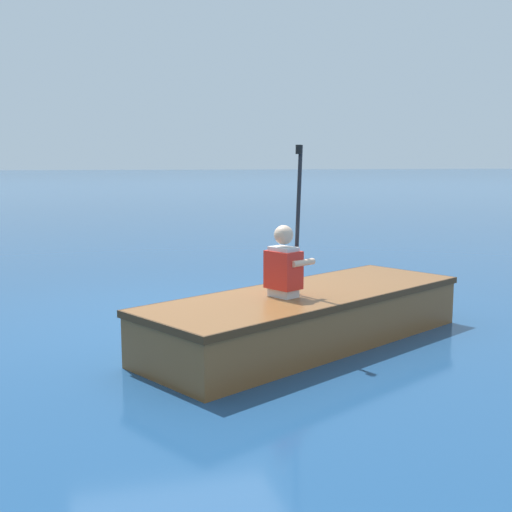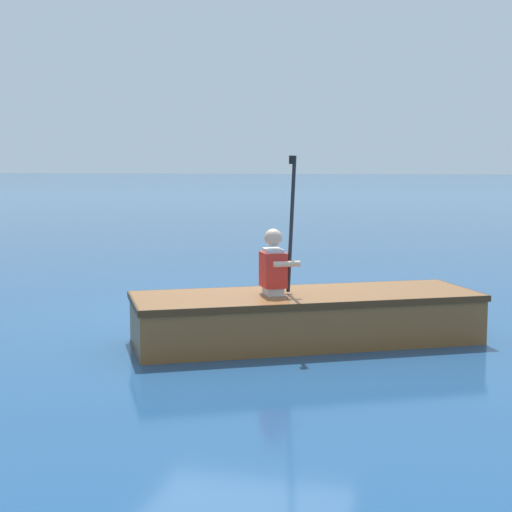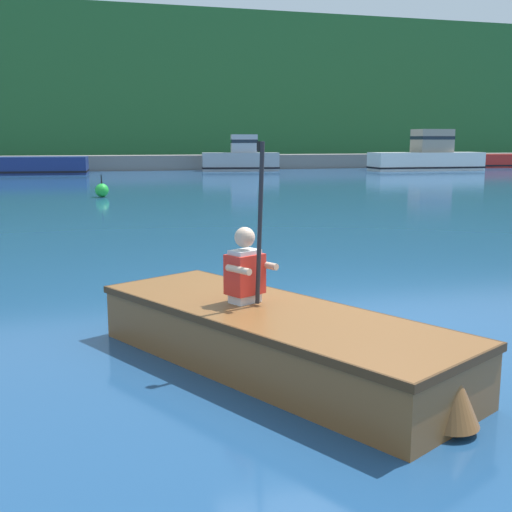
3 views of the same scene
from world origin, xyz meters
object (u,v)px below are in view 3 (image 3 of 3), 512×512
(moored_boat_dock_west_end, at_px, (241,158))
(moored_boat_dock_center_near, at_px, (15,166))
(person_paddler, at_px, (246,268))
(channel_buoy, at_px, (102,190))
(rowboat_foreground, at_px, (277,336))
(moored_boat_dock_east_inner, at_px, (428,157))

(moored_boat_dock_west_end, xyz_separation_m, moored_boat_dock_center_near, (-12.80, -0.73, -0.33))
(person_paddler, bearing_deg, moored_boat_dock_west_end, 75.79)
(moored_boat_dock_center_near, bearing_deg, moored_boat_dock_west_end, 3.29)
(moored_boat_dock_west_end, height_order, channel_buoy, moored_boat_dock_west_end)
(moored_boat_dock_west_end, bearing_deg, rowboat_foreground, -103.80)
(moored_boat_dock_center_near, bearing_deg, person_paddler, -82.01)
(moored_boat_dock_east_inner, relative_size, person_paddler, 5.31)
(moored_boat_dock_center_near, bearing_deg, channel_buoy, -75.82)
(moored_boat_dock_east_inner, distance_m, channel_buoy, 24.44)
(moored_boat_dock_east_inner, height_order, person_paddler, moored_boat_dock_east_inner)
(moored_boat_dock_east_inner, height_order, channel_buoy, moored_boat_dock_east_inner)
(person_paddler, bearing_deg, moored_boat_dock_east_inner, 57.33)
(rowboat_foreground, bearing_deg, channel_buoy, 92.43)
(moored_boat_dock_west_end, relative_size, moored_boat_dock_center_near, 0.61)
(moored_boat_dock_center_near, xyz_separation_m, person_paddler, (4.50, -32.04, 0.33))
(moored_boat_dock_center_near, distance_m, channel_buoy, 16.16)
(moored_boat_dock_center_near, bearing_deg, moored_boat_dock_east_inner, -3.96)
(moored_boat_dock_west_end, relative_size, moored_boat_dock_east_inner, 0.68)
(rowboat_foreground, height_order, person_paddler, person_paddler)
(rowboat_foreground, relative_size, channel_buoy, 4.84)
(moored_boat_dock_west_end, relative_size, person_paddler, 3.61)
(moored_boat_dock_west_end, height_order, moored_boat_dock_center_near, moored_boat_dock_west_end)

